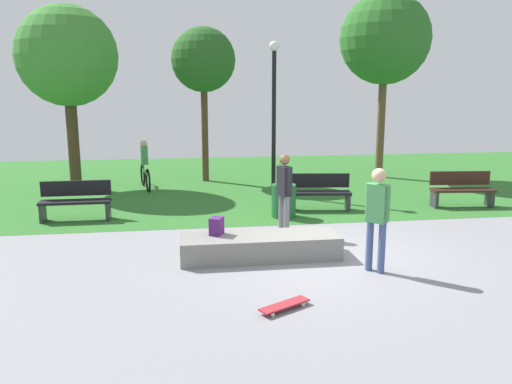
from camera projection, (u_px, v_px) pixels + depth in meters
ground_plane at (323, 257)px, 9.46m from camera, size 28.00×28.00×0.00m
grass_lawn at (258, 180)px, 17.34m from camera, size 26.60×11.74×0.01m
concrete_ledge at (260, 246)px, 9.37m from camera, size 2.89×0.89×0.42m
backpack_on_ledge at (217, 226)px, 9.35m from camera, size 0.30×0.34×0.32m
skater_performing_trick at (377, 212)px, 8.49m from camera, size 0.37×0.37×1.77m
skater_watching at (284, 188)px, 10.78m from camera, size 0.30×0.41×1.70m
skateboard_by_ledge at (285, 305)px, 7.19m from camera, size 0.79×0.57×0.08m
park_bench_center_lawn at (76, 200)px, 12.00m from camera, size 1.60×0.49×0.91m
park_bench_near_lamppost at (318, 191)px, 13.02m from camera, size 1.65×0.68×0.91m
park_bench_near_path at (462, 188)px, 13.37m from camera, size 1.64×0.61×0.91m
tree_tall_oak at (203, 61)px, 16.41m from camera, size 2.06×2.06×4.97m
tree_broad_elm at (67, 57)px, 15.25m from camera, size 2.98×2.98×5.47m
tree_leaning_ash at (385, 40)px, 16.99m from camera, size 2.99×2.99×6.14m
lamp_post at (274, 104)px, 14.37m from camera, size 0.28×0.28×4.31m
trash_bin at (284, 201)px, 12.29m from camera, size 0.58×0.58×0.79m
cyclist_on_bicycle at (145, 168)px, 15.75m from camera, size 0.43×1.79×1.52m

